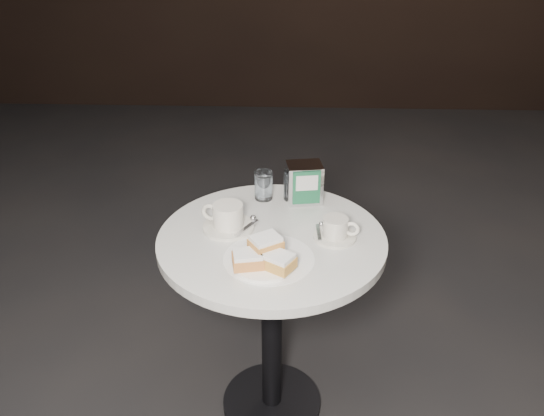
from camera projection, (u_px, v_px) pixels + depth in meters
The scene contains 9 objects.
ground at pixel (272, 404), 1.98m from camera, with size 7.00×7.00×0.00m, color black.
cafe_table at pixel (272, 287), 1.71m from camera, with size 0.70×0.70×0.74m.
sugar_spill at pixel (269, 258), 1.51m from camera, with size 0.26×0.26×0.00m, color white.
beignet_plate at pixel (264, 258), 1.46m from camera, with size 0.19×0.19×0.08m.
coffee_cup_left at pixel (228, 218), 1.64m from camera, with size 0.20×0.20×0.08m.
coffee_cup_right at pixel (336, 229), 1.59m from camera, with size 0.16×0.16×0.07m.
water_glass_left at pixel (264, 186), 1.81m from camera, with size 0.07×0.07×0.10m.
water_glass_right at pixel (293, 185), 1.81m from camera, with size 0.07×0.07×0.11m.
napkin_dispenser at pixel (304, 183), 1.78m from camera, with size 0.13×0.11×0.14m.
Camera 1 is at (0.06, -1.37, 1.60)m, focal length 35.00 mm.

